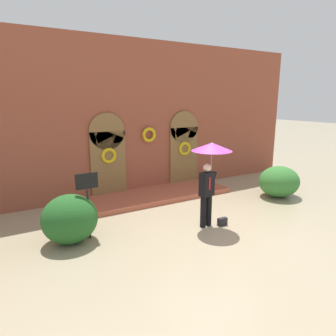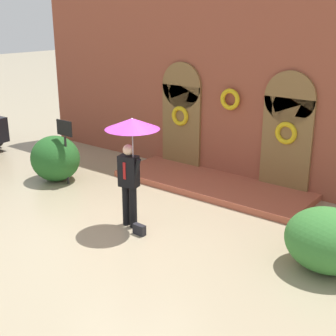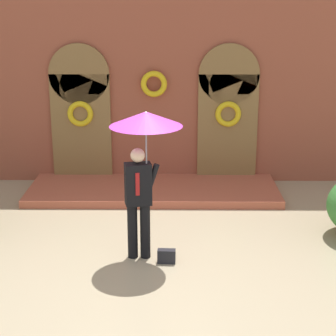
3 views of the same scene
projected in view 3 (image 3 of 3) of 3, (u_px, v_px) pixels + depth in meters
The scene contains 4 objects.
ground_plane at pixel (147, 259), 8.90m from camera, with size 80.00×80.00×0.00m, color tan.
building_facade at pixel (154, 60), 12.08m from camera, with size 14.00×2.30×5.60m.
person_with_umbrella at pixel (144, 141), 8.41m from camera, with size 1.10×1.10×2.36m.
handbag at pixel (166, 256), 8.74m from camera, with size 0.28×0.12×0.22m, color black.
Camera 3 is at (0.41, -8.08, 4.00)m, focal length 60.00 mm.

